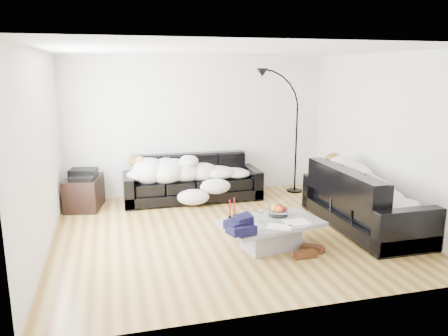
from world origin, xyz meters
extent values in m
plane|color=brown|center=(0.00, 0.00, 0.00)|extent=(5.00, 5.00, 0.00)
cube|color=silver|center=(0.00, 2.25, 1.30)|extent=(5.00, 0.02, 2.60)
cube|color=silver|center=(-2.50, 0.00, 1.30)|extent=(0.02, 4.50, 2.60)
cube|color=silver|center=(2.50, 0.00, 1.30)|extent=(0.02, 4.50, 2.60)
plane|color=white|center=(0.00, 0.00, 2.60)|extent=(5.00, 5.00, 0.00)
cube|color=black|center=(-0.22, 1.75, 0.41)|extent=(2.48, 0.86, 0.81)
cube|color=black|center=(2.02, -0.32, 0.46)|extent=(0.97, 2.26, 0.92)
ellipsoid|color=#0A4832|center=(1.96, 0.38, 0.72)|extent=(0.42, 0.38, 0.20)
cube|color=#939699|center=(0.38, -0.74, 0.19)|extent=(1.43, 1.01, 0.38)
cylinder|color=white|center=(0.55, -0.55, 0.46)|extent=(0.31, 0.31, 0.17)
cylinder|color=white|center=(0.15, -0.57, 0.47)|extent=(0.08, 0.08, 0.17)
cylinder|color=white|center=(0.06, -0.75, 0.47)|extent=(0.10, 0.10, 0.18)
cylinder|color=white|center=(0.24, -0.73, 0.47)|extent=(0.09, 0.09, 0.18)
cylinder|color=maroon|center=(-0.12, -0.46, 0.51)|extent=(0.05, 0.05, 0.25)
cylinder|color=maroon|center=(-0.04, -0.42, 0.51)|extent=(0.06, 0.06, 0.26)
cube|color=silver|center=(0.69, -0.87, 0.39)|extent=(0.34, 0.27, 0.01)
cube|color=silver|center=(0.40, -0.98, 0.39)|extent=(0.38, 0.35, 0.01)
cube|color=black|center=(-2.12, 1.73, 0.27)|extent=(0.68, 0.88, 0.54)
cube|color=black|center=(-2.12, 1.73, 0.61)|extent=(0.50, 0.42, 0.13)
camera|label=1|loc=(-1.61, -5.89, 2.33)|focal=35.00mm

